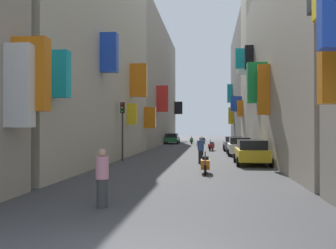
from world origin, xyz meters
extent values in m
plane|color=#424244|center=(0.00, 30.00, 0.00)|extent=(140.00, 140.00, 0.00)
cube|color=white|center=(-4.59, 4.90, 3.63)|extent=(0.82, 0.50, 2.64)
cube|color=orange|center=(-4.43, 5.35, 4.05)|extent=(1.14, 0.53, 2.42)
cube|color=#BCB29E|center=(-8.00, 18.53, 8.89)|extent=(6.00, 22.86, 17.79)
cube|color=blue|center=(-4.51, 14.81, 6.71)|extent=(0.99, 0.60, 2.31)
cube|color=yellow|center=(-4.63, 21.56, 3.35)|extent=(0.73, 0.49, 1.62)
cube|color=#19B2BF|center=(-4.64, 8.13, 4.48)|extent=(0.72, 0.51, 1.91)
cube|color=orange|center=(-4.33, 22.76, 6.11)|extent=(1.33, 0.60, 2.66)
cube|color=orange|center=(-4.44, 28.89, 3.27)|extent=(1.11, 0.60, 2.05)
cube|color=#9E9384|center=(-8.00, 44.98, 8.33)|extent=(6.00, 30.04, 16.66)
cube|color=black|center=(-4.30, 58.51, 5.81)|extent=(1.40, 0.41, 2.23)
cube|color=red|center=(-4.30, 36.85, 5.74)|extent=(1.39, 0.38, 3.13)
cube|color=orange|center=(4.62, 3.89, 4.08)|extent=(0.75, 0.48, 2.31)
cube|color=#9E9384|center=(8.00, 19.22, 6.68)|extent=(6.00, 24.14, 13.35)
cube|color=orange|center=(4.64, 16.79, 4.63)|extent=(0.71, 0.50, 3.09)
cube|color=#19B2BF|center=(4.33, 27.68, 8.62)|extent=(1.33, 0.38, 1.80)
cube|color=green|center=(4.37, 17.81, 5.17)|extent=(1.26, 0.60, 2.60)
cube|color=black|center=(4.66, 25.38, 8.25)|extent=(0.69, 0.64, 2.02)
cube|color=#BCB29E|center=(8.00, 34.68, 9.72)|extent=(6.00, 6.79, 19.44)
cube|color=orange|center=(4.69, 35.48, 4.45)|extent=(0.62, 0.64, 1.81)
cube|color=orange|center=(4.55, 37.32, 4.90)|extent=(0.90, 0.54, 1.47)
cube|color=blue|center=(4.36, 36.87, 5.07)|extent=(1.28, 0.42, 1.76)
cube|color=white|center=(4.57, 31.97, 8.58)|extent=(0.87, 0.51, 1.62)
cube|color=slate|center=(8.00, 49.04, 8.47)|extent=(6.00, 21.93, 16.93)
cube|color=#19B2BF|center=(4.57, 54.80, 7.95)|extent=(0.86, 0.63, 3.01)
cube|color=yellow|center=(4.59, 51.91, 4.16)|extent=(0.83, 0.44, 2.59)
cube|color=slate|center=(3.66, 30.49, 0.63)|extent=(1.82, 3.90, 0.66)
cube|color=black|center=(3.66, 30.29, 1.19)|extent=(1.60, 2.19, 0.46)
cylinder|color=black|center=(2.75, 31.78, 0.30)|extent=(0.18, 0.60, 0.60)
cylinder|color=black|center=(4.57, 31.78, 0.30)|extent=(0.18, 0.60, 0.60)
cylinder|color=black|center=(2.75, 29.20, 0.30)|extent=(0.18, 0.60, 0.60)
cylinder|color=black|center=(4.57, 29.20, 0.30)|extent=(0.18, 0.60, 0.60)
cube|color=gold|center=(3.94, 17.07, 0.64)|extent=(1.84, 4.08, 0.68)
cube|color=black|center=(3.94, 16.86, 1.26)|extent=(1.62, 2.28, 0.56)
cylinder|color=black|center=(3.02, 18.41, 0.30)|extent=(0.18, 0.60, 0.60)
cylinder|color=black|center=(4.86, 18.41, 0.30)|extent=(0.18, 0.60, 0.60)
cylinder|color=black|center=(3.02, 15.72, 0.30)|extent=(0.18, 0.60, 0.60)
cylinder|color=black|center=(4.86, 15.72, 0.30)|extent=(0.18, 0.60, 0.60)
cube|color=white|center=(3.77, 24.64, 0.64)|extent=(1.81, 3.90, 0.68)
cube|color=black|center=(3.77, 24.45, 1.23)|extent=(1.60, 2.19, 0.51)
cylinder|color=black|center=(2.86, 25.93, 0.30)|extent=(0.18, 0.60, 0.60)
cylinder|color=black|center=(4.68, 25.93, 0.30)|extent=(0.18, 0.60, 0.60)
cylinder|color=black|center=(2.86, 23.36, 0.30)|extent=(0.18, 0.60, 0.60)
cylinder|color=black|center=(4.68, 23.36, 0.30)|extent=(0.18, 0.60, 0.60)
cube|color=#236638|center=(-4.05, 45.40, 0.61)|extent=(1.77, 4.38, 0.62)
cube|color=black|center=(-4.05, 45.62, 1.19)|extent=(1.56, 2.45, 0.55)
cylinder|color=black|center=(-3.16, 43.95, 0.30)|extent=(0.18, 0.60, 0.60)
cylinder|color=black|center=(-4.93, 43.95, 0.30)|extent=(0.18, 0.60, 0.60)
cylinder|color=black|center=(-3.16, 46.84, 0.30)|extent=(0.18, 0.60, 0.60)
cylinder|color=black|center=(-4.93, 46.84, 0.30)|extent=(0.18, 0.60, 0.60)
cube|color=#2D4CAD|center=(0.30, 45.93, 0.46)|extent=(0.69, 1.25, 0.45)
cube|color=black|center=(0.35, 46.15, 0.77)|extent=(0.44, 0.62, 0.16)
cylinder|color=#4C4C51|center=(0.17, 45.35, 0.79)|extent=(0.12, 0.28, 0.68)
cylinder|color=black|center=(0.14, 45.21, 0.24)|extent=(0.21, 0.49, 0.48)
cylinder|color=black|center=(0.47, 46.65, 0.24)|extent=(0.21, 0.49, 0.48)
cube|color=#ADADB2|center=(0.13, 34.49, 0.46)|extent=(0.51, 1.24, 0.45)
cube|color=black|center=(0.12, 34.27, 0.77)|extent=(0.35, 0.58, 0.16)
cylinder|color=#4C4C51|center=(0.17, 35.10, 0.79)|extent=(0.08, 0.28, 0.68)
cylinder|color=black|center=(0.18, 35.25, 0.24)|extent=(0.13, 0.49, 0.48)
cylinder|color=black|center=(0.09, 33.74, 0.24)|extent=(0.13, 0.49, 0.48)
cube|color=red|center=(1.47, 30.40, 0.46)|extent=(0.64, 1.21, 0.45)
cube|color=black|center=(1.51, 30.61, 0.77)|extent=(0.42, 0.61, 0.16)
cylinder|color=#4C4C51|center=(1.37, 29.83, 0.79)|extent=(0.11, 0.28, 0.68)
cylinder|color=black|center=(1.34, 29.69, 0.24)|extent=(0.19, 0.49, 0.48)
cylinder|color=black|center=(1.60, 31.11, 0.24)|extent=(0.19, 0.49, 0.48)
cube|color=#287F3D|center=(-1.29, 45.45, 0.46)|extent=(0.44, 1.21, 0.45)
cube|color=black|center=(-1.29, 45.68, 0.77)|extent=(0.32, 0.56, 0.16)
cylinder|color=#4C4C51|center=(-1.29, 44.85, 0.79)|extent=(0.06, 0.27, 0.68)
cylinder|color=black|center=(-1.29, 44.69, 0.24)|extent=(0.10, 0.48, 0.48)
cylinder|color=black|center=(-1.29, 46.21, 0.24)|extent=(0.10, 0.48, 0.48)
cube|color=orange|center=(1.16, 12.35, 0.46)|extent=(0.44, 1.08, 0.45)
cube|color=black|center=(1.16, 12.56, 0.77)|extent=(0.32, 0.56, 0.16)
cylinder|color=#4C4C51|center=(1.16, 11.81, 0.79)|extent=(0.06, 0.27, 0.68)
cylinder|color=black|center=(1.16, 11.68, 0.24)|extent=(0.10, 0.48, 0.48)
cylinder|color=black|center=(1.15, 13.03, 0.24)|extent=(0.10, 0.48, 0.48)
cylinder|color=#3E3E3E|center=(-1.70, 4.26, 0.41)|extent=(0.40, 0.40, 0.82)
cylinder|color=pink|center=(-1.70, 4.26, 1.15)|extent=(0.47, 0.47, 0.65)
sphere|color=tan|center=(-1.70, 4.26, 1.58)|extent=(0.22, 0.22, 0.22)
cylinder|color=black|center=(0.80, 17.33, 0.41)|extent=(0.45, 0.45, 0.82)
cylinder|color=#335199|center=(0.80, 17.33, 1.15)|extent=(0.54, 0.54, 0.65)
sphere|color=tan|center=(0.80, 17.33, 1.59)|extent=(0.22, 0.22, 0.22)
cylinder|color=#2D2D2D|center=(-4.61, 18.46, 1.65)|extent=(0.12, 0.12, 3.29)
cube|color=black|center=(-4.61, 18.46, 3.67)|extent=(0.26, 0.26, 0.75)
sphere|color=red|center=(-4.61, 18.32, 3.92)|extent=(0.14, 0.14, 0.14)
sphere|color=orange|center=(-4.61, 18.32, 3.67)|extent=(0.14, 0.14, 0.14)
sphere|color=green|center=(-4.61, 18.32, 3.42)|extent=(0.14, 0.14, 0.14)
camera|label=1|loc=(1.43, -5.96, 2.31)|focal=38.83mm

